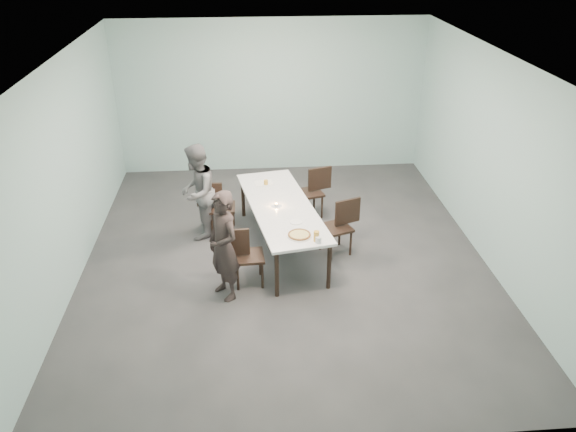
{
  "coord_description": "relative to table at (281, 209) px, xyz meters",
  "views": [
    {
      "loc": [
        -0.54,
        -7.29,
        4.58
      ],
      "look_at": [
        0.0,
        -0.56,
        1.0
      ],
      "focal_mm": 35.0,
      "sensor_mm": 36.0,
      "label": 1
    }
  ],
  "objects": [
    {
      "name": "chair_far_left",
      "position": [
        -1.0,
        0.63,
        -0.19
      ],
      "size": [
        0.61,
        0.42,
        0.87
      ],
      "rotation": [
        0.0,
        0.0,
        -0.01
      ],
      "color": "black",
      "rests_on": "ground"
    },
    {
      "name": "chair_near_right",
      "position": [
        0.9,
        -0.17,
        -0.19
      ],
      "size": [
        0.65,
        0.54,
        0.87
      ],
      "rotation": [
        0.0,
        0.0,
        3.5
      ],
      "color": "black",
      "rests_on": "ground"
    },
    {
      "name": "pizza",
      "position": [
        0.18,
        -0.95,
        0.08
      ],
      "size": [
        0.34,
        0.34,
        0.04
      ],
      "color": "white",
      "rests_on": "table"
    },
    {
      "name": "tealight",
      "position": [
        -0.07,
        -0.02,
        0.08
      ],
      "size": [
        0.06,
        0.06,
        0.05
      ],
      "color": "silver",
      "rests_on": "table"
    },
    {
      "name": "menu",
      "position": [
        -0.23,
        0.83,
        0.06
      ],
      "size": [
        0.33,
        0.27,
        0.01
      ],
      "primitive_type": "cube",
      "rotation": [
        0.0,
        0.0,
        0.18
      ],
      "color": "silver",
      "rests_on": "table"
    },
    {
      "name": "amber_tumbler",
      "position": [
        -0.2,
        0.76,
        0.1
      ],
      "size": [
        0.07,
        0.07,
        0.08
      ],
      "primitive_type": "cylinder",
      "color": "gold",
      "rests_on": "table"
    },
    {
      "name": "diner_far",
      "position": [
        -1.29,
        0.52,
        0.08
      ],
      "size": [
        0.73,
        0.86,
        1.55
      ],
      "primitive_type": "imported",
      "rotation": [
        0.0,
        0.0,
        -1.78
      ],
      "color": "slate",
      "rests_on": "ground"
    },
    {
      "name": "chair_near_left",
      "position": [
        -0.6,
        -0.91,
        -0.19
      ],
      "size": [
        0.62,
        0.44,
        0.87
      ],
      "rotation": [
        0.0,
        0.0,
        0.06
      ],
      "color": "black",
      "rests_on": "ground"
    },
    {
      "name": "ground",
      "position": [
        0.04,
        -0.27,
        -0.69
      ],
      "size": [
        7.0,
        7.0,
        0.0
      ],
      "primitive_type": "plane",
      "color": "#333335",
      "rests_on": "ground"
    },
    {
      "name": "beer_glass",
      "position": [
        0.4,
        -1.11,
        0.13
      ],
      "size": [
        0.08,
        0.08,
        0.15
      ],
      "primitive_type": "cylinder",
      "color": "gold",
      "rests_on": "table"
    },
    {
      "name": "side_plate",
      "position": [
        0.17,
        -0.55,
        0.06
      ],
      "size": [
        0.18,
        0.18,
        0.01
      ],
      "primitive_type": "cylinder",
      "color": "white",
      "rests_on": "table"
    },
    {
      "name": "table",
      "position": [
        0.0,
        0.0,
        0.0
      ],
      "size": [
        1.35,
        2.72,
        0.75
      ],
      "rotation": [
        0.0,
        0.0,
        0.18
      ],
      "color": "white",
      "rests_on": "ground"
    },
    {
      "name": "room_shell",
      "position": [
        0.04,
        -0.27,
        1.33
      ],
      "size": [
        6.02,
        7.02,
        3.01
      ],
      "color": "#98C0BE",
      "rests_on": "ground"
    },
    {
      "name": "chair_far_right",
      "position": [
        0.63,
        1.09,
        -0.19
      ],
      "size": [
        0.65,
        0.52,
        0.87
      ],
      "rotation": [
        0.0,
        0.0,
        3.43
      ],
      "color": "black",
      "rests_on": "ground"
    },
    {
      "name": "water_tumbler",
      "position": [
        0.42,
        -1.15,
        0.1
      ],
      "size": [
        0.08,
        0.08,
        0.09
      ],
      "primitive_type": "cylinder",
      "color": "silver",
      "rests_on": "table"
    },
    {
      "name": "diner_near",
      "position": [
        -0.84,
        -1.18,
        0.08
      ],
      "size": [
        0.62,
        0.68,
        1.55
      ],
      "primitive_type": "imported",
      "rotation": [
        0.0,
        0.0,
        -1.0
      ],
      "color": "black",
      "rests_on": "ground"
    }
  ]
}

